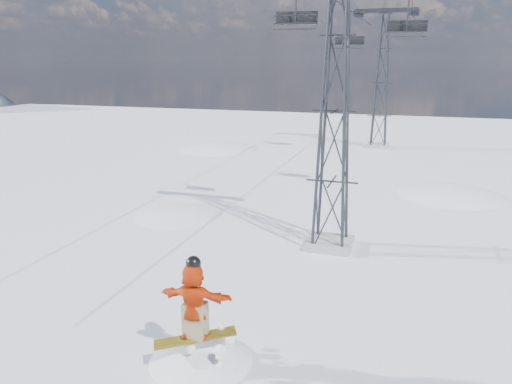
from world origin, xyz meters
The scene contains 7 objects.
ground centered at (0.00, 0.00, 0.00)m, with size 120.00×120.00×0.00m, color white.
snow_terrain centered at (-4.77, 21.24, -9.59)m, with size 39.00×37.00×22.00m.
lift_tower_near centered at (0.80, 8.00, 5.47)m, with size 5.20×1.80×11.43m.
lift_tower_far centered at (0.80, 33.00, 5.47)m, with size 5.20×1.80×11.43m.
lift_chair_near centered at (-1.40, 10.61, 9.05)m, with size 1.81×0.52×2.25m.
lift_chair_mid centered at (3.00, 15.81, 8.93)m, with size 1.94×0.56×2.40m.
lift_chair_far centered at (-1.40, 28.00, 8.71)m, with size 2.16×0.62×2.68m.
Camera 1 is at (3.74, -11.09, 7.40)m, focal length 35.00 mm.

